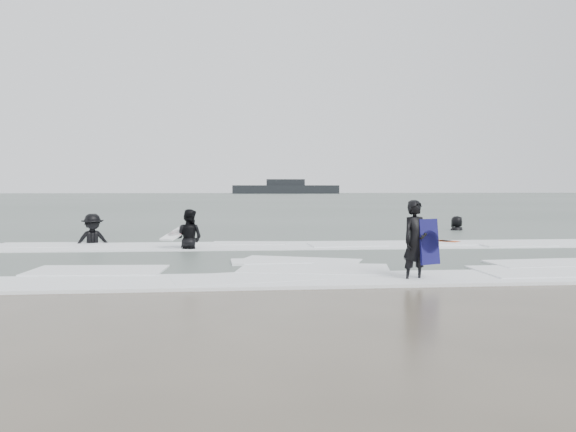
{
  "coord_description": "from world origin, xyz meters",
  "views": [
    {
      "loc": [
        -1.36,
        -12.3,
        2.01
      ],
      "look_at": [
        0.0,
        5.0,
        1.1
      ],
      "focal_mm": 35.0,
      "sensor_mm": 36.0,
      "label": 1
    }
  ],
  "objects": [
    {
      "name": "surfer_right_far",
      "position": [
        8.16,
        12.12,
        0.0
      ],
      "size": [
        1.06,
        0.91,
        1.85
      ],
      "primitive_type": "imported",
      "rotation": [
        0.0,
        0.0,
        -2.72
      ],
      "color": "black",
      "rests_on": "ground"
    },
    {
      "name": "bodyboards",
      "position": [
        1.52,
        3.72,
        0.5
      ],
      "size": [
        10.02,
        8.0,
        1.25
      ],
      "color": "#11104C",
      "rests_on": "ground"
    },
    {
      "name": "ground",
      "position": [
        0.0,
        0.0,
        0.0
      ],
      "size": [
        320.0,
        320.0,
        0.0
      ],
      "primitive_type": "plane",
      "color": "brown",
      "rests_on": "ground"
    },
    {
      "name": "surf_foam",
      "position": [
        0.0,
        3.7,
        0.04
      ],
      "size": [
        30.03,
        9.06,
        0.09
      ],
      "color": "white",
      "rests_on": "ground"
    },
    {
      "name": "sea",
      "position": [
        0.0,
        80.0,
        0.06
      ],
      "size": [
        320.0,
        320.0,
        0.0
      ],
      "primitive_type": "plane",
      "color": "#47544C",
      "rests_on": "ground"
    },
    {
      "name": "surfer_centre",
      "position": [
        2.25,
        -0.79,
        0.0
      ],
      "size": [
        0.75,
        0.63,
        1.75
      ],
      "primitive_type": "imported",
      "rotation": [
        0.0,
        0.0,
        0.4
      ],
      "color": "black",
      "rests_on": "ground"
    },
    {
      "name": "surfer_breaker",
      "position": [
        -6.47,
        7.06,
        0.0
      ],
      "size": [
        1.44,
        1.17,
        1.95
      ],
      "primitive_type": "imported",
      "rotation": [
        0.0,
        0.0,
        0.41
      ],
      "color": "black",
      "rests_on": "ground"
    },
    {
      "name": "surfer_wading",
      "position": [
        -3.08,
        5.32,
        0.0
      ],
      "size": [
        1.11,
        1.0,
        1.86
      ],
      "primitive_type": "imported",
      "rotation": [
        0.0,
        0.0,
        2.74
      ],
      "color": "black",
      "rests_on": "ground"
    },
    {
      "name": "surfer_right_near",
      "position": [
        5.05,
        6.42,
        0.0
      ],
      "size": [
        0.93,
        0.77,
        1.48
      ],
      "primitive_type": "imported",
      "rotation": [
        0.0,
        0.0,
        -2.58
      ],
      "color": "black",
      "rests_on": "ground"
    },
    {
      "name": "vessel_horizon",
      "position": [
        10.3,
        145.29,
        1.5
      ],
      "size": [
        29.78,
        5.32,
        4.04
      ],
      "color": "black",
      "rests_on": "ground"
    }
  ]
}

